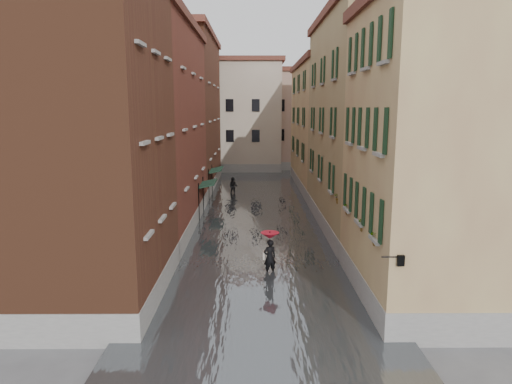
{
  "coord_description": "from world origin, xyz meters",
  "views": [
    {
      "loc": [
        -0.3,
        -19.74,
        7.74
      ],
      "look_at": [
        -0.14,
        5.82,
        3.0
      ],
      "focal_mm": 32.0,
      "sensor_mm": 36.0,
      "label": 1
    }
  ],
  "objects": [
    {
      "name": "building_end_pink",
      "position": [
        6.0,
        40.0,
        6.0
      ],
      "size": [
        10.0,
        9.0,
        12.0
      ],
      "primitive_type": "cube",
      "color": "tan",
      "rests_on": "ground"
    },
    {
      "name": "pedestrian_main",
      "position": [
        0.46,
        0.61,
        1.21
      ],
      "size": [
        0.89,
        0.89,
        2.06
      ],
      "color": "black",
      "rests_on": "ground"
    },
    {
      "name": "pedestrian_far",
      "position": [
        -2.08,
        20.29,
        0.82
      ],
      "size": [
        0.89,
        0.74,
        1.64
      ],
      "primitive_type": "imported",
      "rotation": [
        0.0,
        0.0,
        -0.16
      ],
      "color": "black",
      "rests_on": "ground"
    },
    {
      "name": "building_left_far",
      "position": [
        -7.0,
        24.0,
        7.0
      ],
      "size": [
        6.0,
        16.0,
        14.0
      ],
      "primitive_type": "cube",
      "color": "brown",
      "rests_on": "ground"
    },
    {
      "name": "floodwater",
      "position": [
        0.0,
        13.0,
        0.1
      ],
      "size": [
        10.0,
        60.0,
        0.2
      ],
      "primitive_type": "cube",
      "color": "#515559",
      "rests_on": "ground"
    },
    {
      "name": "awning_near",
      "position": [
        -3.49,
        11.57,
        2.46
      ],
      "size": [
        1.09,
        2.8,
        2.8
      ],
      "color": "#153022",
      "rests_on": "ground"
    },
    {
      "name": "building_right_near",
      "position": [
        7.0,
        -2.0,
        5.75
      ],
      "size": [
        6.0,
        8.0,
        11.5
      ],
      "primitive_type": "cube",
      "color": "#A17753",
      "rests_on": "ground"
    },
    {
      "name": "building_left_near",
      "position": [
        -7.0,
        -2.0,
        6.5
      ],
      "size": [
        6.0,
        8.0,
        13.0
      ],
      "primitive_type": "cube",
      "color": "brown",
      "rests_on": "ground"
    },
    {
      "name": "wall_lantern",
      "position": [
        4.33,
        -6.0,
        3.01
      ],
      "size": [
        0.71,
        0.22,
        0.35
      ],
      "color": "black",
      "rests_on": "ground"
    },
    {
      "name": "building_end_cream",
      "position": [
        -3.0,
        38.0,
        6.5
      ],
      "size": [
        12.0,
        9.0,
        13.0
      ],
      "primitive_type": "cube",
      "color": "beige",
      "rests_on": "ground"
    },
    {
      "name": "building_left_mid",
      "position": [
        -7.0,
        9.0,
        6.25
      ],
      "size": [
        6.0,
        14.0,
        12.5
      ],
      "primitive_type": "cube",
      "color": "maroon",
      "rests_on": "ground"
    },
    {
      "name": "building_right_mid",
      "position": [
        7.0,
        9.0,
        6.5
      ],
      "size": [
        6.0,
        14.0,
        13.0
      ],
      "primitive_type": "cube",
      "color": "#9B8A5E",
      "rests_on": "ground"
    },
    {
      "name": "awning_far",
      "position": [
        -3.48,
        18.67,
        2.47
      ],
      "size": [
        1.09,
        3.12,
        2.8
      ],
      "color": "#153022",
      "rests_on": "ground"
    },
    {
      "name": "building_right_far",
      "position": [
        7.0,
        24.0,
        5.75
      ],
      "size": [
        6.0,
        16.0,
        11.5
      ],
      "primitive_type": "cube",
      "color": "#A17753",
      "rests_on": "ground"
    },
    {
      "name": "ground",
      "position": [
        0.0,
        0.0,
        0.0
      ],
      "size": [
        120.0,
        120.0,
        0.0
      ],
      "primitive_type": "plane",
      "color": "#535255",
      "rests_on": "ground"
    },
    {
      "name": "window_planters",
      "position": [
        4.12,
        -0.69,
        3.51
      ],
      "size": [
        0.59,
        8.07,
        0.84
      ],
      "color": "brown",
      "rests_on": "ground"
    }
  ]
}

